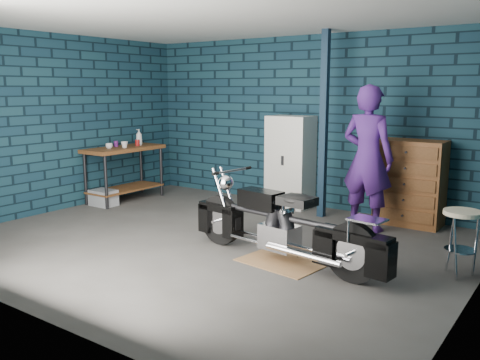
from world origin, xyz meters
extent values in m
plane|color=#4B4946|center=(0.00, 0.00, 0.00)|extent=(6.00, 6.00, 0.00)
cube|color=#102938|center=(0.00, 2.50, 1.35)|extent=(6.00, 0.02, 2.70)
cube|color=#102938|center=(-3.00, 0.00, 1.35)|extent=(0.02, 5.00, 2.70)
cube|color=silver|center=(0.00, 0.00, 2.70)|extent=(6.00, 5.00, 0.02)
cube|color=#112436|center=(0.55, 1.95, 1.35)|extent=(0.10, 0.10, 2.70)
cube|color=brown|center=(-2.68, 1.05, 0.46)|extent=(0.60, 1.40, 0.91)
cube|color=brown|center=(1.11, -0.13, 0.00)|extent=(0.97, 0.78, 0.01)
imported|color=#461F74|center=(1.34, 1.65, 0.97)|extent=(0.74, 0.52, 1.93)
cube|color=gray|center=(-2.66, 0.55, 0.13)|extent=(0.41, 0.29, 0.26)
cube|color=silver|center=(-0.15, 2.23, 0.73)|extent=(0.68, 0.48, 1.45)
cube|color=brown|center=(1.75, 2.23, 0.59)|extent=(0.89, 0.49, 1.18)
imported|color=beige|center=(-2.69, 0.75, 0.95)|extent=(0.13, 0.13, 0.09)
imported|color=beige|center=(-2.57, 0.97, 0.96)|extent=(0.14, 0.14, 0.10)
cylinder|color=#5B1B6C|center=(-2.81, 1.00, 0.96)|extent=(0.08, 0.08, 0.10)
cylinder|color=maroon|center=(-2.63, 1.32, 0.96)|extent=(0.10, 0.10, 0.10)
imported|color=gray|center=(-2.67, 1.39, 1.05)|extent=(0.13, 0.13, 0.28)
camera|label=1|loc=(3.78, -4.76, 1.88)|focal=38.00mm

